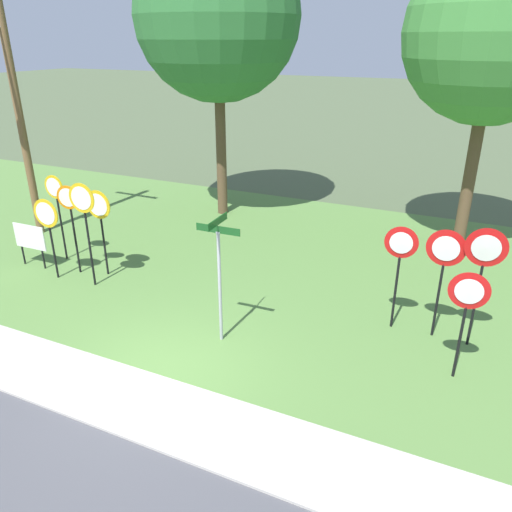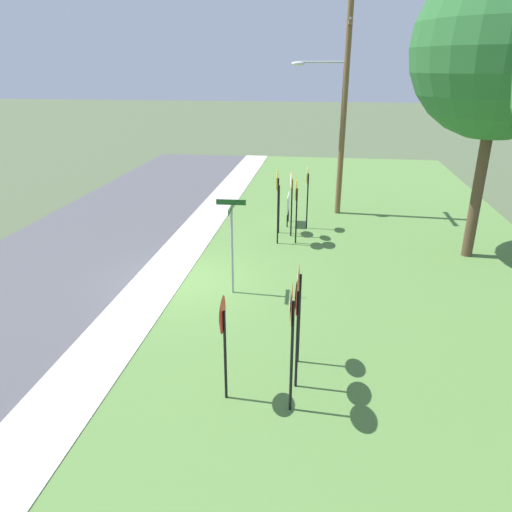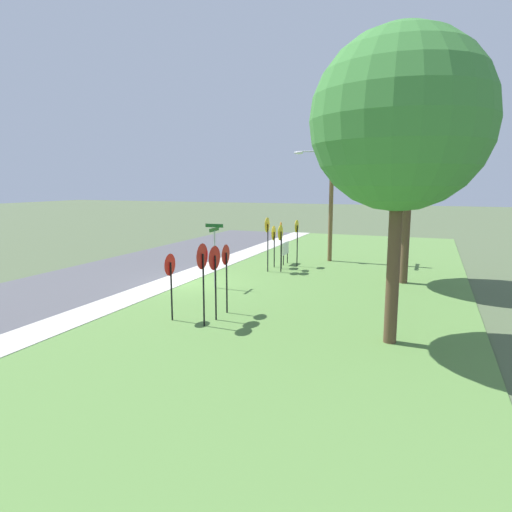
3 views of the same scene
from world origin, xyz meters
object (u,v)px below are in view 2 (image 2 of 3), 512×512
at_px(oak_tree_left, 503,48).
at_px(yield_sign_near_right, 291,318).
at_px(utility_pole, 341,103).
at_px(street_name_post, 232,238).
at_px(stop_sign_far_center, 307,184).
at_px(stop_sign_far_left, 296,197).
at_px(yield_sign_far_left, 299,289).
at_px(stop_sign_near_right, 277,190).
at_px(yield_sign_near_left, 297,306).
at_px(stop_sign_far_right, 278,193).
at_px(yield_sign_far_right, 223,325).
at_px(notice_board, 288,205).
at_px(stop_sign_near_left, 291,191).

bearing_deg(oak_tree_left, yield_sign_near_right, -31.88).
bearing_deg(oak_tree_left, utility_pole, -135.27).
bearing_deg(street_name_post, oak_tree_left, 116.06).
distance_m(stop_sign_far_center, oak_tree_left, 7.78).
distance_m(stop_sign_far_left, yield_sign_near_right, 9.30).
relative_size(yield_sign_far_left, street_name_post, 0.87).
bearing_deg(stop_sign_far_left, utility_pole, 160.07).
xyz_separation_m(stop_sign_far_center, street_name_post, (6.24, -1.84, -0.15)).
bearing_deg(oak_tree_left, street_name_post, -61.83).
xyz_separation_m(stop_sign_near_right, street_name_post, (4.29, -0.85, -0.37)).
bearing_deg(yield_sign_near_left, stop_sign_far_center, -177.11).
xyz_separation_m(yield_sign_near_left, street_name_post, (-4.13, -2.07, -0.19)).
bearing_deg(yield_sign_near_right, oak_tree_left, 145.74).
relative_size(stop_sign_far_right, yield_sign_far_right, 1.00).
bearing_deg(stop_sign_near_right, street_name_post, -13.50).
distance_m(stop_sign_near_right, notice_board, 2.68).
height_order(yield_sign_far_right, notice_board, yield_sign_far_right).
bearing_deg(notice_board, oak_tree_left, 66.94).
xyz_separation_m(stop_sign_near_left, stop_sign_near_right, (0.91, -0.44, 0.25)).
height_order(stop_sign_near_left, yield_sign_near_right, yield_sign_near_right).
xyz_separation_m(stop_sign_far_right, oak_tree_left, (1.47, 6.78, 5.02)).
height_order(yield_sign_far_left, oak_tree_left, oak_tree_left).
height_order(stop_sign_far_left, yield_sign_near_right, yield_sign_near_right).
bearing_deg(stop_sign_near_left, stop_sign_far_right, -130.79).
height_order(stop_sign_far_left, oak_tree_left, oak_tree_left).
relative_size(yield_sign_far_right, notice_board, 1.79).
height_order(utility_pole, notice_board, utility_pole).
bearing_deg(utility_pole, yield_sign_far_right, -9.69).
distance_m(stop_sign_near_left, notice_board, 1.77).
height_order(stop_sign_far_right, street_name_post, street_name_post).
distance_m(stop_sign_far_center, yield_sign_far_right, 10.99).
bearing_deg(stop_sign_near_left, street_name_post, -23.13).
distance_m(yield_sign_near_left, notice_board, 10.89).
bearing_deg(street_name_post, stop_sign_near_right, 166.70).
bearing_deg(yield_sign_far_left, street_name_post, -150.16).
bearing_deg(yield_sign_near_left, stop_sign_far_left, -174.65).
relative_size(stop_sign_far_right, yield_sign_near_left, 0.90).
relative_size(yield_sign_near_left, yield_sign_far_left, 1.03).
bearing_deg(yield_sign_far_right, yield_sign_far_left, 134.27).
distance_m(stop_sign_far_right, yield_sign_far_right, 10.20).
bearing_deg(stop_sign_near_right, stop_sign_far_left, 98.70).
height_order(yield_sign_far_right, street_name_post, street_name_post).
bearing_deg(yield_sign_far_right, stop_sign_near_left, 173.71).
xyz_separation_m(yield_sign_far_left, oak_tree_left, (-7.29, 5.49, 4.84)).
distance_m(street_name_post, oak_tree_left, 9.90).
height_order(yield_sign_near_right, street_name_post, street_name_post).
bearing_deg(stop_sign_far_right, notice_board, 162.21).
bearing_deg(notice_board, stop_sign_far_center, 59.85).
bearing_deg(utility_pole, stop_sign_far_center, -25.73).
bearing_deg(notice_board, stop_sign_near_right, -6.38).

